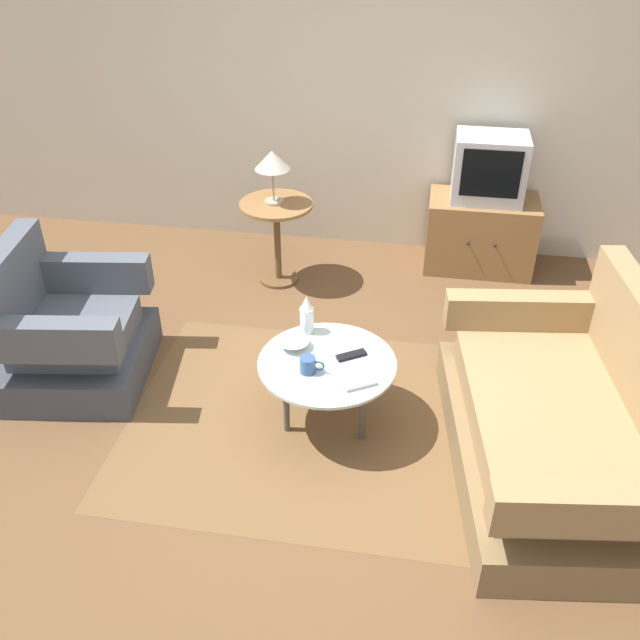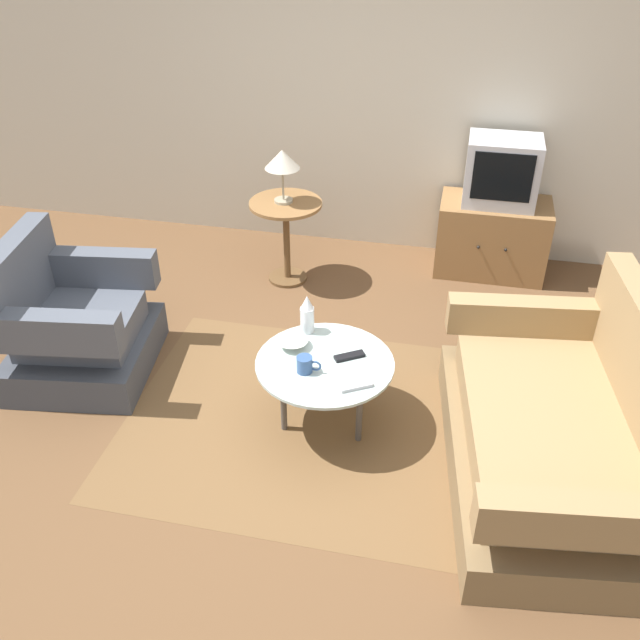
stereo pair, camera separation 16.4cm
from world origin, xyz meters
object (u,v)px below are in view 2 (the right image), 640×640
Objects in this scene: table_lamp at (282,161)px; vase at (307,315)px; tv_stand at (492,237)px; armchair at (73,328)px; side_table at (286,224)px; bowl at (293,343)px; mug at (305,364)px; television at (502,171)px; tv_remote_silver at (356,386)px; coffee_table at (325,367)px; couch at (562,435)px; tv_remote_dark at (349,356)px.

vase is at bearing -69.73° from table_lamp.
table_lamp is (-1.55, -0.48, 0.68)m from tv_stand.
armchair is 1.51× the size of side_table.
mug is at bearing -59.31° from bowl.
television is at bearing 17.58° from table_lamp.
tv_remote_silver is at bearing -107.37° from tv_stand.
armchair is at bearing 173.69° from coffee_table.
tv_stand is 3.43× the size of vase.
couch reaches higher than tv_stand.
couch is 4.46× the size of table_lamp.
mug is at bearing -114.61° from television.
vase is at bearing -70.31° from side_table.
tv_remote_dark is 0.99× the size of tv_remote_silver.
tv_stand is at bearing 58.99° from vase.
tv_remote_dark is at bearing 39.37° from mug.
side_table is at bearing 105.90° from bowl.
side_table is (-0.63, 1.57, 0.07)m from coffee_table.
armchair reaches higher than tv_stand.
tv_stand reaches higher than tv_remote_dark.
television is (-0.38, 2.22, 0.54)m from couch.
television is (1.54, 0.50, 0.36)m from side_table.
bowl is at bearing -105.30° from vase.
armchair is 7.24× the size of mug.
mug is 0.78× the size of tv_remote_silver.
table_lamp is at bearing 108.36° from mug.
couch is 2.69× the size of side_table.
tv_remote_dark is at bearing 71.52° from couch.
tv_remote_dark is at bearing -5.72° from bowl.
television is 1.64m from table_lamp.
bowl is (-1.12, -1.97, -0.36)m from television.
vase is at bearing 121.17° from coffee_table.
side_table is at bearing 107.90° from mug.
tv_stand is at bearing -143.78° from tv_remote_dark.
couch is 12.87× the size of mug.
side_table reaches higher than bowl.
television is 1.34× the size of table_lamp.
bowl is at bearing 154.45° from coffee_table.
television reaches higher than tv_stand.
coffee_table is 1.46× the size of television.
side_table is 2.68× the size of vase.
tv_remote_dark is at bearing -62.95° from table_lamp.
tv_stand is 2.35m from tv_remote_silver.
vase is (-1.07, -1.80, -0.27)m from television.
side_table is 1.66× the size of table_lamp.
television is 2.18× the size of vase.
bowl is at bearing 115.02° from tv_remote_silver.
side_table is at bearing -95.64° from tv_remote_dark.
armchair is 1.28× the size of coffee_table.
vase is 0.37m from tv_remote_dark.
side_table reaches higher than tv_remote_dark.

